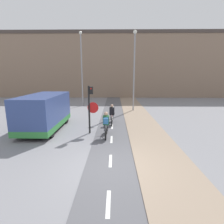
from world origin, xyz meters
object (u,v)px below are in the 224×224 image
street_lamp_far (82,63)px  van (45,113)px  traffic_light_pole (90,104)px  cyclist_near (106,125)px  cyclist_far (112,115)px  street_lamp_sidewalk (134,64)px

street_lamp_far → van: 10.03m
van → traffic_light_pole: bearing=-13.5°
street_lamp_far → van: (-0.84, -9.24, -3.80)m
cyclist_near → cyclist_far: cyclist_near is taller
cyclist_near → street_lamp_sidewalk: bearing=73.0°
cyclist_near → cyclist_far: bearing=83.8°
traffic_light_pole → cyclist_far: size_ratio=1.78×
traffic_light_pole → van: traffic_light_pole is taller
street_lamp_sidewalk → cyclist_far: (-2.09, -5.07, -3.96)m
traffic_light_pole → street_lamp_far: 10.72m
street_lamp_far → cyclist_near: size_ratio=4.85×
street_lamp_far → cyclist_near: 11.95m
traffic_light_pole → van: size_ratio=0.60×
traffic_light_pole → van: bearing=166.5°
traffic_light_pole → street_lamp_sidewalk: street_lamp_sidewalk is taller
traffic_light_pole → cyclist_near: bearing=-35.6°
street_lamp_sidewalk → cyclist_near: street_lamp_sidewalk is taller
cyclist_near → cyclist_far: size_ratio=1.03×
street_lamp_sidewalk → cyclist_far: size_ratio=4.66×
cyclist_far → van: van is taller
street_lamp_far → van: bearing=-95.2°
traffic_light_pole → cyclist_near: size_ratio=1.72×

